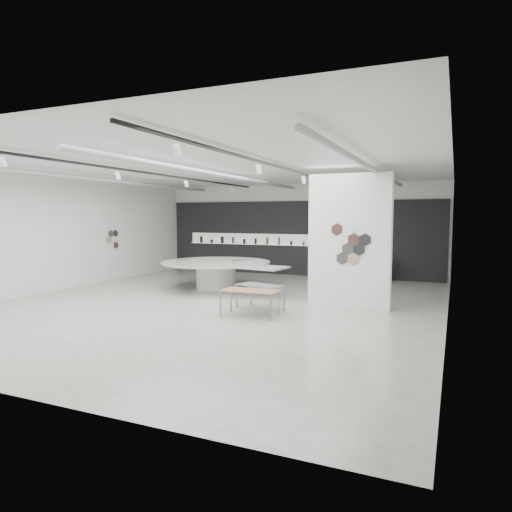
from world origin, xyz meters
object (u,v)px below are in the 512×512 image
at_px(partition_column, 349,241).
at_px(sample_table_stone, 260,287).
at_px(sample_table_wood, 250,292).
at_px(kitchen_counter, 364,267).
at_px(display_island, 218,271).

bearing_deg(partition_column, sample_table_stone, -150.01).
bearing_deg(sample_table_wood, sample_table_stone, 97.45).
distance_m(partition_column, sample_table_wood, 3.13).
relative_size(partition_column, sample_table_stone, 2.57).
distance_m(partition_column, kitchen_counter, 5.72).
height_order(sample_table_wood, kitchen_counter, kitchen_counter).
bearing_deg(kitchen_counter, display_island, -131.63).
height_order(display_island, sample_table_stone, display_island).
height_order(sample_table_wood, sample_table_stone, sample_table_wood).
height_order(display_island, sample_table_wood, display_island).
xyz_separation_m(partition_column, display_island, (-4.77, 1.34, -1.19)).
xyz_separation_m(sample_table_wood, kitchen_counter, (1.39, 7.66, -0.09)).
bearing_deg(partition_column, kitchen_counter, 96.09).
height_order(sample_table_stone, kitchen_counter, kitchen_counter).
bearing_deg(sample_table_stone, display_island, 136.28).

